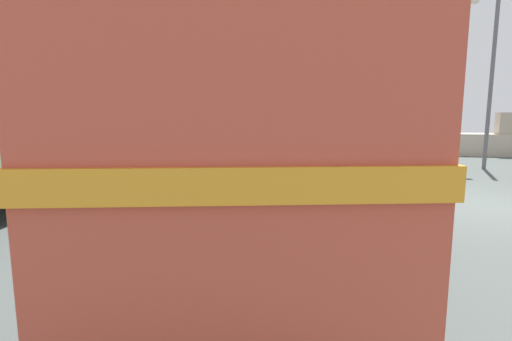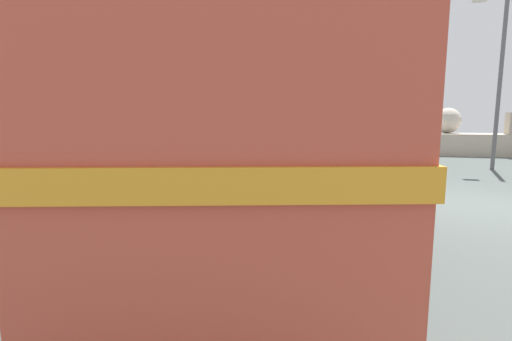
{
  "view_description": "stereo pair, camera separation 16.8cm",
  "coord_description": "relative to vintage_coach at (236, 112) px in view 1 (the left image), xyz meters",
  "views": [
    {
      "loc": [
        -3.08,
        -9.15,
        1.99
      ],
      "look_at": [
        -4.43,
        -2.54,
        1.01
      ],
      "focal_mm": 26.47,
      "sensor_mm": 36.0,
      "label": 1
    },
    {
      "loc": [
        -2.91,
        -9.11,
        1.99
      ],
      "look_at": [
        -4.43,
        -2.54,
        1.01
      ],
      "focal_mm": 26.47,
      "sensor_mm": 36.0,
      "label": 2
    }
  ],
  "objects": [
    {
      "name": "lamp_post",
      "position": [
        7.01,
        9.51,
        1.45
      ],
      "size": [
        1.15,
        0.24,
        6.18
      ],
      "color": "#5B5B60",
      "rests_on": "ground"
    },
    {
      "name": "second_coach",
      "position": [
        -5.39,
        1.08,
        0.0
      ],
      "size": [
        3.21,
        8.77,
        3.7
      ],
      "rotation": [
        0.0,
        0.0,
        0.09
      ],
      "color": "black",
      "rests_on": "ground"
    },
    {
      "name": "vintage_coach",
      "position": [
        0.0,
        0.0,
        0.0
      ],
      "size": [
        4.51,
        8.91,
        3.7
      ],
      "rotation": [
        0.0,
        0.0,
        0.26
      ],
      "color": "black",
      "rests_on": "ground"
    },
    {
      "name": "breakwater",
      "position": [
        4.54,
        15.0,
        -1.35
      ],
      "size": [
        31.36,
        2.08,
        2.39
      ],
      "color": "#BCAF9A",
      "rests_on": "ground"
    },
    {
      "name": "ground",
      "position": [
        4.63,
        3.17,
        -2.04
      ],
      "size": [
        32.0,
        26.0,
        0.02
      ],
      "color": "#49504D"
    }
  ]
}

